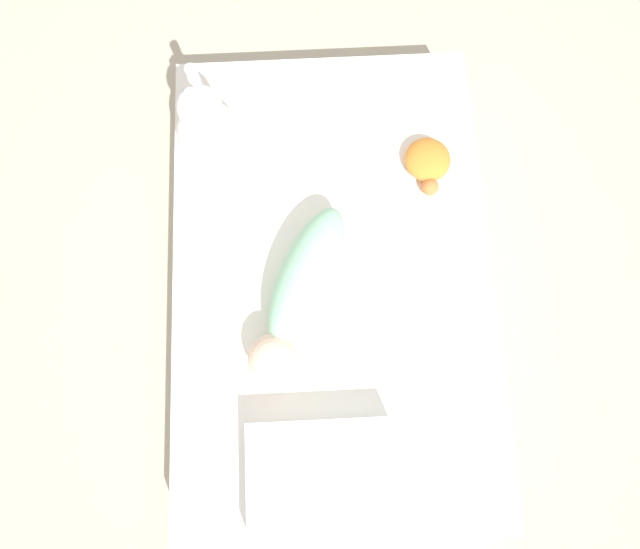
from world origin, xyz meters
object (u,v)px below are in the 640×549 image
at_px(swaddled_baby, 301,291).
at_px(pillow, 322,479).
at_px(turtle_plush, 428,162).
at_px(bunny_plush, 206,125).

xyz_separation_m(swaddled_baby, pillow, (0.50, 0.03, -0.03)).
bearing_deg(turtle_plush, pillow, -22.21).
bearing_deg(pillow, bunny_plush, -163.92).
xyz_separation_m(bunny_plush, turtle_plush, (0.10, 0.65, -0.10)).
bearing_deg(swaddled_baby, pillow, 28.50).
relative_size(swaddled_baby, pillow, 1.34).
xyz_separation_m(swaddled_baby, turtle_plush, (-0.39, 0.40, -0.05)).
height_order(pillow, turtle_plush, pillow).
bearing_deg(pillow, turtle_plush, 157.79).
relative_size(swaddled_baby, bunny_plush, 1.44).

